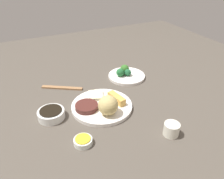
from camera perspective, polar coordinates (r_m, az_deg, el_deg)
tabletop at (r=0.99m, az=-0.47°, el=-4.73°), size 2.20×2.20×0.02m
main_plate at (r=0.97m, az=-2.62°, el=-4.26°), size 0.26×0.26×0.02m
rice_scoop at (r=0.89m, az=-1.02°, el=-4.07°), size 0.08×0.08×0.08m
spring_roll at (r=0.98m, az=1.06°, el=-2.19°), size 0.05×0.10×0.03m
crab_rangoon_wonton at (r=1.02m, az=-4.11°, el=-1.49°), size 0.08×0.09×0.01m
stir_fry_heap at (r=0.94m, az=-6.51°, el=-4.37°), size 0.10×0.10×0.02m
broccoli_plate at (r=1.21m, az=3.76°, el=3.45°), size 0.20×0.20×0.01m
broccoli_floret_0 at (r=1.22m, az=3.25°, el=5.24°), size 0.05×0.05×0.05m
broccoli_floret_1 at (r=1.19m, az=4.05°, el=4.38°), size 0.04×0.04×0.04m
broccoli_floret_2 at (r=1.19m, az=2.14°, el=4.39°), size 0.04×0.04×0.04m
soy_sauce_bowl at (r=0.94m, az=-15.29°, el=-6.14°), size 0.11×0.11×0.03m
soy_sauce_bowl_liquid at (r=0.93m, az=-15.45°, el=-5.21°), size 0.09×0.09×0.00m
sauce_ramekin_hot_mustard at (r=0.81m, az=-7.42°, el=-13.04°), size 0.07×0.07×0.02m
sauce_ramekin_hot_mustard_liquid at (r=0.80m, az=-7.49°, el=-12.39°), size 0.05×0.05×0.00m
teacup at (r=0.86m, az=14.99°, el=-9.81°), size 0.06×0.06×0.05m
chopsticks_pair at (r=1.14m, az=-12.68°, el=0.43°), size 0.18×0.13×0.01m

